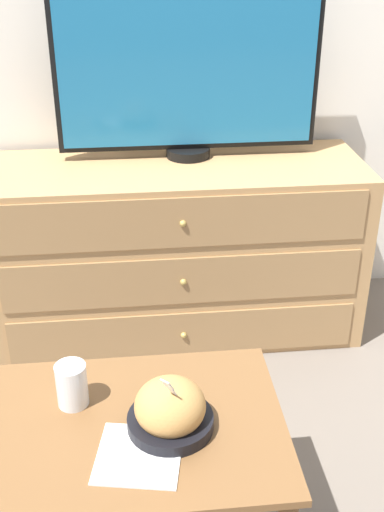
% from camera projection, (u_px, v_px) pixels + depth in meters
% --- Properties ---
extents(ground_plane, '(12.00, 12.00, 0.00)m').
position_uv_depth(ground_plane, '(195.00, 288.00, 3.03)').
color(ground_plane, '#70665B').
extents(dresser, '(1.45, 0.52, 0.72)m').
position_uv_depth(dresser, '(177.00, 250.00, 2.60)').
color(dresser, tan).
rests_on(dresser, ground_plane).
extents(tv, '(0.99, 0.17, 0.61)m').
position_uv_depth(tv, '(188.00, 76.00, 2.38)').
color(tv, black).
rests_on(tv, dresser).
extents(coffee_table, '(0.73, 0.53, 0.49)m').
position_uv_depth(coffee_table, '(134.00, 452.00, 1.56)').
color(coffee_table, brown).
rests_on(coffee_table, ground_plane).
extents(takeout_bowl, '(0.20, 0.20, 0.18)m').
position_uv_depth(takeout_bowl, '(170.00, 410.00, 1.49)').
color(takeout_bowl, black).
rests_on(takeout_bowl, coffee_table).
extents(drink_cup, '(0.08, 0.08, 0.11)m').
position_uv_depth(drink_cup, '(72.00, 387.00, 1.57)').
color(drink_cup, beige).
rests_on(drink_cup, coffee_table).
extents(napkin, '(0.22, 0.22, 0.00)m').
position_uv_depth(napkin, '(139.00, 455.00, 1.43)').
color(napkin, white).
rests_on(napkin, coffee_table).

